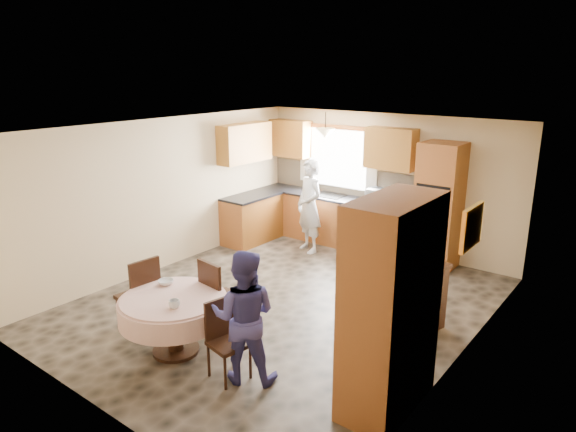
{
  "coord_description": "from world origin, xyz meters",
  "views": [
    {
      "loc": [
        4.16,
        -5.33,
        3.27
      ],
      "look_at": [
        -0.16,
        0.3,
        1.21
      ],
      "focal_mm": 32.0,
      "sensor_mm": 36.0,
      "label": 1
    }
  ],
  "objects_px": {
    "chair_left": "(141,292)",
    "person_dining": "(244,316)",
    "dining_table": "(173,309)",
    "person_sink": "(309,206)",
    "oven_tower": "(439,206)",
    "chair_back": "(218,294)",
    "sideboard": "(402,289)",
    "chair_right": "(225,335)",
    "cupboard": "(391,307)"
  },
  "relations": [
    {
      "from": "oven_tower",
      "to": "chair_back",
      "type": "xyz_separation_m",
      "value": [
        -1.24,
        -3.92,
        -0.5
      ]
    },
    {
      "from": "chair_right",
      "to": "cupboard",
      "type": "bearing_deg",
      "value": -57.31
    },
    {
      "from": "sideboard",
      "to": "chair_back",
      "type": "relative_size",
      "value": 1.15
    },
    {
      "from": "oven_tower",
      "to": "chair_left",
      "type": "bearing_deg",
      "value": -114.76
    },
    {
      "from": "chair_right",
      "to": "chair_back",
      "type": "bearing_deg",
      "value": 62.07
    },
    {
      "from": "chair_left",
      "to": "chair_right",
      "type": "xyz_separation_m",
      "value": [
        1.49,
        -0.04,
        -0.08
      ]
    },
    {
      "from": "sideboard",
      "to": "dining_table",
      "type": "bearing_deg",
      "value": -111.14
    },
    {
      "from": "person_dining",
      "to": "cupboard",
      "type": "bearing_deg",
      "value": 170.45
    },
    {
      "from": "sideboard",
      "to": "chair_left",
      "type": "height_order",
      "value": "chair_left"
    },
    {
      "from": "chair_back",
      "to": "person_dining",
      "type": "height_order",
      "value": "person_dining"
    },
    {
      "from": "dining_table",
      "to": "person_sink",
      "type": "height_order",
      "value": "person_sink"
    },
    {
      "from": "chair_left",
      "to": "chair_back",
      "type": "xyz_separation_m",
      "value": [
        0.81,
        0.53,
        -0.0
      ]
    },
    {
      "from": "chair_left",
      "to": "chair_back",
      "type": "bearing_deg",
      "value": 127.8
    },
    {
      "from": "cupboard",
      "to": "person_sink",
      "type": "bearing_deg",
      "value": 135.05
    },
    {
      "from": "oven_tower",
      "to": "cupboard",
      "type": "xyz_separation_m",
      "value": [
        1.07,
        -3.88,
        0.01
      ]
    },
    {
      "from": "chair_left",
      "to": "person_sink",
      "type": "bearing_deg",
      "value": -174.15
    },
    {
      "from": "chair_left",
      "to": "oven_tower",
      "type": "bearing_deg",
      "value": 159.71
    },
    {
      "from": "cupboard",
      "to": "chair_right",
      "type": "distance_m",
      "value": 1.84
    },
    {
      "from": "oven_tower",
      "to": "sideboard",
      "type": "xyz_separation_m",
      "value": [
        0.36,
        -2.06,
        -0.64
      ]
    },
    {
      "from": "sideboard",
      "to": "chair_back",
      "type": "bearing_deg",
      "value": -116.71
    },
    {
      "from": "chair_left",
      "to": "cupboard",
      "type": "bearing_deg",
      "value": 104.88
    },
    {
      "from": "sideboard",
      "to": "person_dining",
      "type": "distance_m",
      "value": 2.48
    },
    {
      "from": "chair_back",
      "to": "person_sink",
      "type": "height_order",
      "value": "person_sink"
    },
    {
      "from": "cupboard",
      "to": "chair_back",
      "type": "xyz_separation_m",
      "value": [
        -2.31,
        -0.04,
        -0.51
      ]
    },
    {
      "from": "chair_right",
      "to": "person_dining",
      "type": "xyz_separation_m",
      "value": [
        0.22,
        0.08,
        0.26
      ]
    },
    {
      "from": "dining_table",
      "to": "person_dining",
      "type": "bearing_deg",
      "value": 5.83
    },
    {
      "from": "chair_back",
      "to": "person_sink",
      "type": "distance_m",
      "value": 3.38
    },
    {
      "from": "chair_left",
      "to": "person_sink",
      "type": "relative_size",
      "value": 0.6
    },
    {
      "from": "sideboard",
      "to": "person_dining",
      "type": "height_order",
      "value": "person_dining"
    },
    {
      "from": "dining_table",
      "to": "chair_left",
      "type": "relative_size",
      "value": 1.23
    },
    {
      "from": "chair_right",
      "to": "sideboard",
      "type": "bearing_deg",
      "value": -8.72
    },
    {
      "from": "oven_tower",
      "to": "chair_back",
      "type": "distance_m",
      "value": 4.14
    },
    {
      "from": "cupboard",
      "to": "chair_right",
      "type": "bearing_deg",
      "value": -159.57
    },
    {
      "from": "chair_back",
      "to": "oven_tower",
      "type": "bearing_deg",
      "value": -100.38
    },
    {
      "from": "chair_right",
      "to": "person_sink",
      "type": "distance_m",
      "value": 4.15
    },
    {
      "from": "chair_left",
      "to": "person_sink",
      "type": "distance_m",
      "value": 3.8
    },
    {
      "from": "cupboard",
      "to": "chair_left",
      "type": "distance_m",
      "value": 3.22
    },
    {
      "from": "sideboard",
      "to": "cupboard",
      "type": "xyz_separation_m",
      "value": [
        0.71,
        -1.82,
        0.66
      ]
    },
    {
      "from": "sideboard",
      "to": "oven_tower",
      "type": "bearing_deg",
      "value": 114.16
    },
    {
      "from": "chair_left",
      "to": "chair_right",
      "type": "bearing_deg",
      "value": 93.1
    },
    {
      "from": "chair_back",
      "to": "sideboard",
      "type": "bearing_deg",
      "value": -123.67
    },
    {
      "from": "chair_back",
      "to": "dining_table",
      "type": "bearing_deg",
      "value": 84.86
    },
    {
      "from": "oven_tower",
      "to": "cupboard",
      "type": "distance_m",
      "value": 4.02
    },
    {
      "from": "person_sink",
      "to": "person_dining",
      "type": "xyz_separation_m",
      "value": [
        1.8,
        -3.74,
        -0.11
      ]
    },
    {
      "from": "dining_table",
      "to": "chair_back",
      "type": "relative_size",
      "value": 1.24
    },
    {
      "from": "oven_tower",
      "to": "person_sink",
      "type": "distance_m",
      "value": 2.26
    },
    {
      "from": "cupboard",
      "to": "person_sink",
      "type": "distance_m",
      "value": 4.55
    },
    {
      "from": "chair_left",
      "to": "person_dining",
      "type": "relative_size",
      "value": 0.69
    },
    {
      "from": "cupboard",
      "to": "dining_table",
      "type": "height_order",
      "value": "cupboard"
    },
    {
      "from": "chair_left",
      "to": "person_sink",
      "type": "height_order",
      "value": "person_sink"
    }
  ]
}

